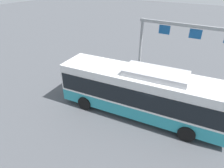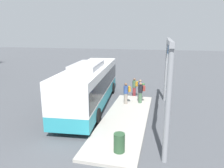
{
  "view_description": "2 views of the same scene",
  "coord_description": "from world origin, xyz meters",
  "px_view_note": "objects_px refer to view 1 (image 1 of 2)",
  "views": [
    {
      "loc": [
        -4.01,
        10.02,
        8.47
      ],
      "look_at": [
        2.55,
        -0.54,
        1.3
      ],
      "focal_mm": 30.83,
      "sensor_mm": 36.0,
      "label": 1
    },
    {
      "loc": [
        -14.48,
        -5.32,
        5.48
      ],
      "look_at": [
        1.27,
        -1.39,
        1.52
      ],
      "focal_mm": 33.1,
      "sensor_mm": 36.0,
      "label": 2
    }
  ],
  "objects_px": {
    "person_boarding": "(136,73)",
    "person_waiting_far": "(146,75)",
    "person_waiting_near": "(120,74)",
    "bus_main": "(141,91)",
    "person_waiting_mid": "(147,82)"
  },
  "relations": [
    {
      "from": "person_boarding",
      "to": "person_waiting_far",
      "type": "relative_size",
      "value": 1.0
    },
    {
      "from": "person_waiting_near",
      "to": "person_boarding",
      "type": "bearing_deg",
      "value": 134.31
    },
    {
      "from": "person_waiting_near",
      "to": "person_waiting_far",
      "type": "bearing_deg",
      "value": 126.21
    },
    {
      "from": "bus_main",
      "to": "person_waiting_near",
      "type": "bearing_deg",
      "value": -48.42
    },
    {
      "from": "bus_main",
      "to": "person_boarding",
      "type": "xyz_separation_m",
      "value": [
        2.05,
        -3.61,
        -0.76
      ]
    },
    {
      "from": "person_waiting_mid",
      "to": "person_waiting_near",
      "type": "bearing_deg",
      "value": -127.74
    },
    {
      "from": "bus_main",
      "to": "person_waiting_far",
      "type": "bearing_deg",
      "value": -79.0
    },
    {
      "from": "bus_main",
      "to": "person_waiting_mid",
      "type": "distance_m",
      "value": 2.85
    },
    {
      "from": "person_waiting_near",
      "to": "bus_main",
      "type": "bearing_deg",
      "value": 63.6
    },
    {
      "from": "bus_main",
      "to": "person_waiting_near",
      "type": "distance_m",
      "value": 4.5
    },
    {
      "from": "bus_main",
      "to": "person_waiting_far",
      "type": "relative_size",
      "value": 6.65
    },
    {
      "from": "person_boarding",
      "to": "person_waiting_mid",
      "type": "bearing_deg",
      "value": 78.78
    },
    {
      "from": "person_waiting_near",
      "to": "person_waiting_mid",
      "type": "xyz_separation_m",
      "value": [
        -2.62,
        0.29,
        0.16
      ]
    },
    {
      "from": "person_boarding",
      "to": "person_waiting_near",
      "type": "xyz_separation_m",
      "value": [
        1.19,
        0.64,
        -0.16
      ]
    },
    {
      "from": "person_boarding",
      "to": "bus_main",
      "type": "bearing_deg",
      "value": 51.71
    }
  ]
}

